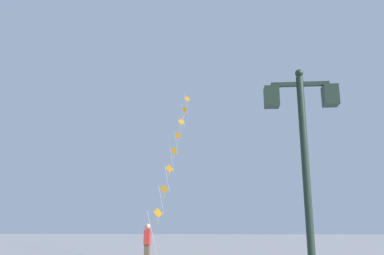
% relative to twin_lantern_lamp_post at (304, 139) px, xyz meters
% --- Properties ---
extents(twin_lantern_lamp_post, '(1.40, 0.28, 4.59)m').
position_rel_twin_lantern_lamp_post_xyz_m(twin_lantern_lamp_post, '(0.00, 0.00, 0.00)').
color(twin_lantern_lamp_post, '#1E2D23').
rests_on(twin_lantern_lamp_post, ground_plane).
extents(kite_train, '(0.96, 12.13, 11.71)m').
position_rel_twin_lantern_lamp_post_xyz_m(kite_train, '(-4.70, 16.98, 3.06)').
color(kite_train, brown).
rests_on(kite_train, ground_plane).
extents(kite_flyer, '(0.25, 0.61, 1.71)m').
position_rel_twin_lantern_lamp_post_xyz_m(kite_flyer, '(-4.76, 9.30, -2.28)').
color(kite_flyer, brown).
rests_on(kite_flyer, ground_plane).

